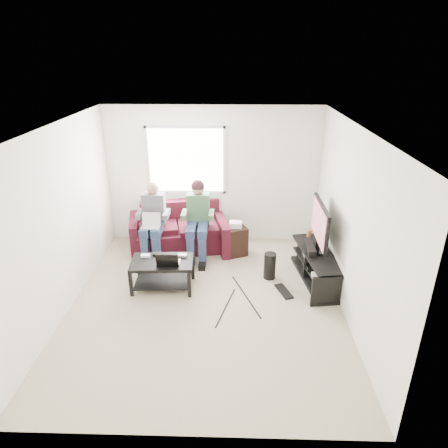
% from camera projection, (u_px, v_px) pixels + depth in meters
% --- Properties ---
extents(floor, '(4.50, 4.50, 0.00)m').
position_uv_depth(floor, '(206.00, 303.00, 5.98)').
color(floor, tan).
rests_on(floor, ground).
extents(ceiling, '(4.50, 4.50, 0.00)m').
position_uv_depth(ceiling, '(202.00, 128.00, 4.94)').
color(ceiling, white).
rests_on(ceiling, wall_back).
extents(wall_back, '(4.50, 0.00, 4.50)m').
position_uv_depth(wall_back, '(213.00, 176.00, 7.52)').
color(wall_back, white).
rests_on(wall_back, floor).
extents(wall_front, '(4.50, 0.00, 4.50)m').
position_uv_depth(wall_front, '(185.00, 329.00, 3.40)').
color(wall_front, white).
rests_on(wall_front, floor).
extents(wall_left, '(0.00, 4.50, 4.50)m').
position_uv_depth(wall_left, '(60.00, 222.00, 5.51)').
color(wall_left, white).
rests_on(wall_left, floor).
extents(wall_right, '(0.00, 4.50, 4.50)m').
position_uv_depth(wall_right, '(351.00, 225.00, 5.40)').
color(wall_right, white).
rests_on(wall_right, floor).
extents(window, '(1.48, 0.04, 1.28)m').
position_uv_depth(window, '(186.00, 160.00, 7.39)').
color(window, white).
rests_on(window, wall_back).
extents(sofa, '(1.98, 1.15, 0.85)m').
position_uv_depth(sofa, '(179.00, 232.00, 7.53)').
color(sofa, '#44111F').
rests_on(sofa, floor).
extents(person_left, '(0.40, 0.70, 1.35)m').
position_uv_depth(person_left, '(153.00, 218.00, 7.08)').
color(person_left, navy).
rests_on(person_left, sofa).
extents(person_right, '(0.40, 0.71, 1.40)m').
position_uv_depth(person_right, '(198.00, 215.00, 7.06)').
color(person_right, navy).
rests_on(person_right, sofa).
extents(laptop_silver, '(0.39, 0.35, 0.24)m').
position_uv_depth(laptop_silver, '(151.00, 224.00, 6.90)').
color(laptop_silver, silver).
rests_on(laptop_silver, person_left).
extents(coffee_table, '(0.98, 0.63, 0.48)m').
position_uv_depth(coffee_table, '(162.00, 268.00, 6.24)').
color(coffee_table, black).
rests_on(coffee_table, floor).
extents(laptop_black, '(0.36, 0.26, 0.24)m').
position_uv_depth(laptop_black, '(168.00, 257.00, 6.07)').
color(laptop_black, black).
rests_on(laptop_black, coffee_table).
extents(controller_a, '(0.14, 0.09, 0.04)m').
position_uv_depth(controller_a, '(146.00, 256.00, 6.30)').
color(controller_a, silver).
rests_on(controller_a, coffee_table).
extents(controller_b, '(0.15, 0.10, 0.04)m').
position_uv_depth(controller_b, '(158.00, 254.00, 6.35)').
color(controller_b, black).
rests_on(controller_b, coffee_table).
extents(controller_c, '(0.15, 0.10, 0.04)m').
position_uv_depth(controller_c, '(182.00, 255.00, 6.31)').
color(controller_c, gray).
rests_on(controller_c, coffee_table).
extents(tv_stand, '(0.65, 1.54, 0.49)m').
position_uv_depth(tv_stand, '(317.00, 268.00, 6.50)').
color(tv_stand, black).
rests_on(tv_stand, floor).
extents(tv, '(0.12, 1.10, 0.81)m').
position_uv_depth(tv, '(320.00, 224.00, 6.30)').
color(tv, black).
rests_on(tv, tv_stand).
extents(soundbar, '(0.12, 0.50, 0.10)m').
position_uv_depth(soundbar, '(310.00, 247.00, 6.46)').
color(soundbar, black).
rests_on(soundbar, tv_stand).
extents(drink_cup, '(0.08, 0.08, 0.12)m').
position_uv_depth(drink_cup, '(309.00, 233.00, 6.94)').
color(drink_cup, '#9A6042').
rests_on(drink_cup, tv_stand).
extents(console_white, '(0.30, 0.22, 0.06)m').
position_uv_depth(console_white, '(322.00, 277.00, 6.10)').
color(console_white, silver).
rests_on(console_white, tv_stand).
extents(console_grey, '(0.34, 0.26, 0.08)m').
position_uv_depth(console_grey, '(314.00, 255.00, 6.74)').
color(console_grey, gray).
rests_on(console_grey, tv_stand).
extents(console_black, '(0.38, 0.30, 0.07)m').
position_uv_depth(console_black, '(318.00, 265.00, 6.42)').
color(console_black, black).
rests_on(console_black, tv_stand).
extents(subwoofer, '(0.20, 0.20, 0.45)m').
position_uv_depth(subwoofer, '(270.00, 266.00, 6.56)').
color(subwoofer, black).
rests_on(subwoofer, floor).
extents(keyboard_floor, '(0.28, 0.45, 0.02)m').
position_uv_depth(keyboard_floor, '(284.00, 291.00, 6.25)').
color(keyboard_floor, black).
rests_on(keyboard_floor, floor).
extents(end_table, '(0.37, 0.37, 0.64)m').
position_uv_depth(end_table, '(235.00, 240.00, 7.31)').
color(end_table, black).
rests_on(end_table, floor).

